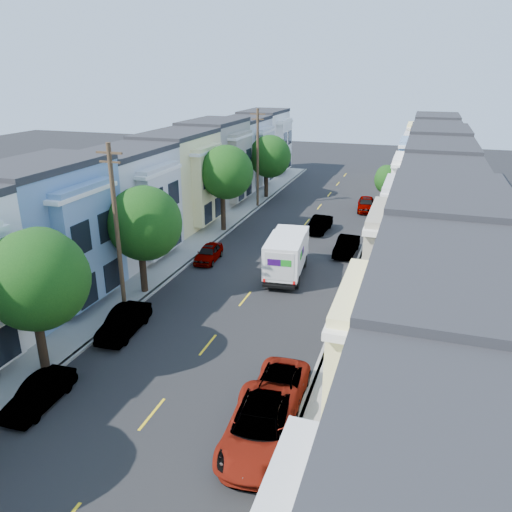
{
  "coord_description": "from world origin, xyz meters",
  "views": [
    {
      "loc": [
        9.7,
        -21.29,
        13.83
      ],
      "look_at": [
        0.04,
        8.13,
        2.2
      ],
      "focal_mm": 35.0,
      "sensor_mm": 36.0,
      "label": 1
    }
  ],
  "objects_px": {
    "utility_pole_far": "(258,159)",
    "parked_right_b": "(277,392)",
    "parked_right_c": "(346,246)",
    "tree_e": "(269,157)",
    "parked_right_a": "(259,428)",
    "parked_left_d": "(209,253)",
    "tree_far_r": "(388,180)",
    "tree_b": "(36,280)",
    "parked_left_c": "(124,322)",
    "utility_pole_near": "(117,231)",
    "tree_c": "(143,223)",
    "parked_left_b": "(40,394)",
    "parked_right_d": "(366,204)",
    "lead_sedan": "(320,225)",
    "tree_d": "(225,172)",
    "fedex_truck": "(287,253)"
  },
  "relations": [
    {
      "from": "tree_b",
      "to": "parked_left_c",
      "type": "relative_size",
      "value": 1.74
    },
    {
      "from": "utility_pole_far",
      "to": "parked_left_c",
      "type": "height_order",
      "value": "utility_pole_far"
    },
    {
      "from": "tree_e",
      "to": "parked_right_c",
      "type": "height_order",
      "value": "tree_e"
    },
    {
      "from": "tree_b",
      "to": "parked_left_c",
      "type": "distance_m",
      "value": 6.22
    },
    {
      "from": "tree_e",
      "to": "tree_c",
      "type": "bearing_deg",
      "value": -90.0
    },
    {
      "from": "tree_far_r",
      "to": "fedex_truck",
      "type": "bearing_deg",
      "value": -106.6
    },
    {
      "from": "lead_sedan",
      "to": "parked_right_b",
      "type": "bearing_deg",
      "value": -78.11
    },
    {
      "from": "lead_sedan",
      "to": "parked_right_a",
      "type": "height_order",
      "value": "parked_right_a"
    },
    {
      "from": "tree_e",
      "to": "utility_pole_far",
      "type": "xyz_separation_m",
      "value": [
        0.0,
        -4.1,
        0.44
      ]
    },
    {
      "from": "parked_right_b",
      "to": "parked_right_d",
      "type": "distance_m",
      "value": 33.63
    },
    {
      "from": "parked_left_d",
      "to": "parked_right_c",
      "type": "height_order",
      "value": "parked_right_c"
    },
    {
      "from": "tree_b",
      "to": "parked_left_b",
      "type": "bearing_deg",
      "value": -58.96
    },
    {
      "from": "parked_right_a",
      "to": "parked_right_b",
      "type": "relative_size",
      "value": 1.13
    },
    {
      "from": "parked_left_b",
      "to": "parked_right_d",
      "type": "relative_size",
      "value": 0.82
    },
    {
      "from": "parked_right_c",
      "to": "parked_right_b",
      "type": "bearing_deg",
      "value": -87.33
    },
    {
      "from": "tree_far_r",
      "to": "parked_left_d",
      "type": "xyz_separation_m",
      "value": [
        -11.79,
        -17.27,
        -2.94
      ]
    },
    {
      "from": "tree_d",
      "to": "parked_right_d",
      "type": "xyz_separation_m",
      "value": [
        11.2,
        10.99,
        -4.66
      ]
    },
    {
      "from": "tree_c",
      "to": "parked_right_b",
      "type": "xyz_separation_m",
      "value": [
        11.2,
        -8.59,
        -4.11
      ]
    },
    {
      "from": "utility_pole_far",
      "to": "lead_sedan",
      "type": "bearing_deg",
      "value": -39.3
    },
    {
      "from": "utility_pole_far",
      "to": "parked_right_b",
      "type": "xyz_separation_m",
      "value": [
        11.2,
        -31.72,
        -4.48
      ]
    },
    {
      "from": "parked_right_b",
      "to": "parked_right_d",
      "type": "xyz_separation_m",
      "value": [
        0.0,
        33.63,
        0.05
      ]
    },
    {
      "from": "tree_d",
      "to": "tree_e",
      "type": "bearing_deg",
      "value": 90.0
    },
    {
      "from": "lead_sedan",
      "to": "tree_b",
      "type": "bearing_deg",
      "value": -102.4
    },
    {
      "from": "parked_left_b",
      "to": "parked_right_a",
      "type": "height_order",
      "value": "parked_right_a"
    },
    {
      "from": "fedex_truck",
      "to": "parked_right_b",
      "type": "distance_m",
      "value": 14.83
    },
    {
      "from": "tree_d",
      "to": "parked_right_a",
      "type": "xyz_separation_m",
      "value": [
        11.2,
        -25.19,
        -4.62
      ]
    },
    {
      "from": "tree_e",
      "to": "tree_far_r",
      "type": "distance_m",
      "value": 13.65
    },
    {
      "from": "tree_c",
      "to": "parked_left_b",
      "type": "relative_size",
      "value": 1.95
    },
    {
      "from": "tree_d",
      "to": "parked_left_c",
      "type": "distance_m",
      "value": 19.8
    },
    {
      "from": "tree_far_r",
      "to": "parked_left_d",
      "type": "distance_m",
      "value": 21.12
    },
    {
      "from": "tree_e",
      "to": "parked_right_a",
      "type": "height_order",
      "value": "tree_e"
    },
    {
      "from": "tree_c",
      "to": "parked_right_a",
      "type": "height_order",
      "value": "tree_c"
    },
    {
      "from": "fedex_truck",
      "to": "parked_left_c",
      "type": "xyz_separation_m",
      "value": [
        -6.38,
        -10.94,
        -0.98
      ]
    },
    {
      "from": "tree_e",
      "to": "parked_right_a",
      "type": "bearing_deg",
      "value": -73.73
    },
    {
      "from": "tree_far_r",
      "to": "fedex_truck",
      "type": "xyz_separation_m",
      "value": [
        -5.41,
        -18.14,
        -1.9
      ]
    },
    {
      "from": "tree_far_r",
      "to": "parked_left_c",
      "type": "relative_size",
      "value": 1.21
    },
    {
      "from": "tree_d",
      "to": "parked_right_c",
      "type": "bearing_deg",
      "value": -12.96
    },
    {
      "from": "tree_d",
      "to": "fedex_truck",
      "type": "distance_m",
      "value": 11.93
    },
    {
      "from": "parked_right_b",
      "to": "parked_right_c",
      "type": "relative_size",
      "value": 1.18
    },
    {
      "from": "tree_e",
      "to": "parked_right_a",
      "type": "distance_m",
      "value": 40.17
    },
    {
      "from": "parked_right_a",
      "to": "utility_pole_far",
      "type": "bearing_deg",
      "value": 103.04
    },
    {
      "from": "tree_c",
      "to": "tree_far_r",
      "type": "relative_size",
      "value": 1.42
    },
    {
      "from": "utility_pole_near",
      "to": "lead_sedan",
      "type": "bearing_deg",
      "value": 67.6
    },
    {
      "from": "tree_c",
      "to": "lead_sedan",
      "type": "height_order",
      "value": "tree_c"
    },
    {
      "from": "tree_d",
      "to": "parked_right_a",
      "type": "distance_m",
      "value": 27.96
    },
    {
      "from": "parked_left_b",
      "to": "parked_left_c",
      "type": "relative_size",
      "value": 0.88
    },
    {
      "from": "parked_left_b",
      "to": "tree_c",
      "type": "bearing_deg",
      "value": 93.93
    },
    {
      "from": "parked_left_c",
      "to": "parked_right_b",
      "type": "relative_size",
      "value": 0.85
    },
    {
      "from": "utility_pole_near",
      "to": "fedex_truck",
      "type": "distance_m",
      "value": 12.16
    },
    {
      "from": "tree_far_r",
      "to": "utility_pole_near",
      "type": "bearing_deg",
      "value": -116.2
    }
  ]
}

